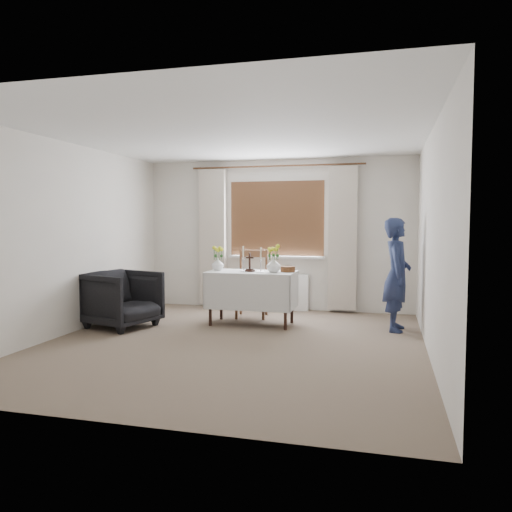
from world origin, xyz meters
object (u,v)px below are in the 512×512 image
Objects in this scene: flower_vase_left at (218,264)px; wooden_chair at (252,284)px; flower_vase_right at (273,265)px; person at (397,275)px; altar_table at (252,298)px; armchair at (122,299)px; wooden_cross at (250,262)px.

wooden_chair is at bearing 52.96° from flower_vase_left.
flower_vase_left is 0.89× the size of flower_vase_right.
wooden_chair is at bearing 80.73° from person.
person reaches higher than altar_table.
armchair is 4.21× the size of flower_vase_right.
wooden_chair is at bearing 114.93° from wooden_cross.
armchair is (-1.70, -0.63, 0.01)m from altar_table.
wooden_cross is 1.31× the size of flower_vase_right.
armchair is 1.85m from wooden_cross.
wooden_cross is at bearing -7.88° from flower_vase_left.
wooden_chair is at bearing 129.65° from flower_vase_right.
person is at bearing -61.52° from armchair.
armchair is 0.57× the size of person.
wooden_chair is 5.03× the size of flower_vase_right.
wooden_cross is at bearing -53.23° from armchair.
person reaches higher than flower_vase_left.
flower_vase_right is at bearing 96.84° from person.
wooden_chair is at bearing -35.87° from armchair.
altar_table is at bearing 174.66° from flower_vase_right.
armchair reaches higher than altar_table.
armchair is 3.22× the size of wooden_cross.
flower_vase_right reaches higher than armchair.
armchair is 1.43m from flower_vase_left.
wooden_chair is (-0.14, 0.54, 0.14)m from altar_table.
person reaches higher than armchair.
armchair is at bearing 103.41° from person.
person is (1.99, 0.11, 0.38)m from altar_table.
wooden_cross is 0.51m from flower_vase_left.
person is at bearing -18.27° from wooden_chair.
wooden_cross is 0.35m from flower_vase_right.
wooden_chair is 3.85× the size of wooden_cross.
altar_table is 1.20× the size of wooden_chair.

